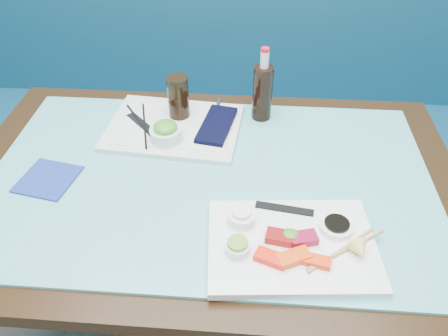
# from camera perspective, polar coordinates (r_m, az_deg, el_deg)

# --- Properties ---
(booth_bench) EXTENTS (3.00, 0.56, 1.17)m
(booth_bench) POSITION_cam_1_polar(r_m,az_deg,el_deg) (2.10, 0.63, 6.25)
(booth_bench) COLOR navy
(booth_bench) RESTS_ON ground
(dining_table) EXTENTS (1.40, 0.90, 0.75)m
(dining_table) POSITION_cam_1_polar(r_m,az_deg,el_deg) (1.27, -1.82, -4.27)
(dining_table) COLOR black
(dining_table) RESTS_ON ground
(glass_top) EXTENTS (1.22, 0.76, 0.01)m
(glass_top) POSITION_cam_1_polar(r_m,az_deg,el_deg) (1.21, -1.91, -1.34)
(glass_top) COLOR #59AFB3
(glass_top) RESTS_ON dining_table
(sashimi_plate) EXTENTS (0.41, 0.31, 0.02)m
(sashimi_plate) POSITION_cam_1_polar(r_m,az_deg,el_deg) (1.04, 8.84, -9.93)
(sashimi_plate) COLOR white
(sashimi_plate) RESTS_ON glass_top
(salmon_left) EXTENTS (0.08, 0.06, 0.02)m
(salmon_left) POSITION_cam_1_polar(r_m,az_deg,el_deg) (0.99, 6.14, -11.61)
(salmon_left) COLOR #FF1D0A
(salmon_left) RESTS_ON sashimi_plate
(salmon_mid) EXTENTS (0.08, 0.06, 0.02)m
(salmon_mid) POSITION_cam_1_polar(r_m,az_deg,el_deg) (0.99, 9.08, -11.46)
(salmon_mid) COLOR #FA460A
(salmon_mid) RESTS_ON sashimi_plate
(salmon_right) EXTENTS (0.07, 0.04, 0.02)m
(salmon_right) POSITION_cam_1_polar(r_m,az_deg,el_deg) (1.00, 12.00, -11.81)
(salmon_right) COLOR #FF330A
(salmon_right) RESTS_ON sashimi_plate
(tuna_left) EXTENTS (0.07, 0.05, 0.02)m
(tuna_left) POSITION_cam_1_polar(r_m,az_deg,el_deg) (1.02, 7.25, -8.95)
(tuna_left) COLOR maroon
(tuna_left) RESTS_ON sashimi_plate
(tuna_right) EXTENTS (0.07, 0.05, 0.02)m
(tuna_right) POSITION_cam_1_polar(r_m,az_deg,el_deg) (1.03, 10.34, -9.06)
(tuna_right) COLOR maroon
(tuna_right) RESTS_ON sashimi_plate
(seaweed_garnish) EXTENTS (0.05, 0.04, 0.02)m
(seaweed_garnish) POSITION_cam_1_polar(r_m,az_deg,el_deg) (1.03, 8.66, -8.71)
(seaweed_garnish) COLOR #3C851E
(seaweed_garnish) RESTS_ON sashimi_plate
(ramekin_wasabi) EXTENTS (0.06, 0.06, 0.02)m
(ramekin_wasabi) POSITION_cam_1_polar(r_m,az_deg,el_deg) (0.99, 1.76, -10.38)
(ramekin_wasabi) COLOR white
(ramekin_wasabi) RESTS_ON sashimi_plate
(wasabi_fill) EXTENTS (0.06, 0.06, 0.01)m
(wasabi_fill) POSITION_cam_1_polar(r_m,az_deg,el_deg) (0.98, 1.78, -9.76)
(wasabi_fill) COLOR olive
(wasabi_fill) RESTS_ON ramekin_wasabi
(ramekin_ginger) EXTENTS (0.09, 0.09, 0.03)m
(ramekin_ginger) POSITION_cam_1_polar(r_m,az_deg,el_deg) (1.05, 2.29, -6.52)
(ramekin_ginger) COLOR white
(ramekin_ginger) RESTS_ON sashimi_plate
(ginger_fill) EXTENTS (0.06, 0.06, 0.01)m
(ginger_fill) POSITION_cam_1_polar(r_m,az_deg,el_deg) (1.04, 2.32, -5.82)
(ginger_fill) COLOR white
(ginger_fill) RESTS_ON ramekin_ginger
(soy_dish) EXTENTS (0.11, 0.11, 0.02)m
(soy_dish) POSITION_cam_1_polar(r_m,az_deg,el_deg) (1.07, 14.45, -7.40)
(soy_dish) COLOR white
(soy_dish) RESTS_ON sashimi_plate
(soy_fill) EXTENTS (0.07, 0.07, 0.01)m
(soy_fill) POSITION_cam_1_polar(r_m,az_deg,el_deg) (1.07, 14.55, -7.01)
(soy_fill) COLOR black
(soy_fill) RESTS_ON soy_dish
(lemon_wedge) EXTENTS (0.05, 0.04, 0.05)m
(lemon_wedge) POSITION_cam_1_polar(r_m,az_deg,el_deg) (1.02, 17.35, -10.22)
(lemon_wedge) COLOR #EAE36F
(lemon_wedge) RESTS_ON sashimi_plate
(chopstick_sleeve) EXTENTS (0.15, 0.04, 0.00)m
(chopstick_sleeve) POSITION_cam_1_polar(r_m,az_deg,el_deg) (1.10, 7.89, -5.28)
(chopstick_sleeve) COLOR black
(chopstick_sleeve) RESTS_ON sashimi_plate
(wooden_chopstick_a) EXTENTS (0.17, 0.14, 0.01)m
(wooden_chopstick_a) POSITION_cam_1_polar(r_m,az_deg,el_deg) (1.04, 15.11, -10.23)
(wooden_chopstick_a) COLOR tan
(wooden_chopstick_a) RESTS_ON sashimi_plate
(wooden_chopstick_b) EXTENTS (0.19, 0.13, 0.01)m
(wooden_chopstick_b) POSITION_cam_1_polar(r_m,az_deg,el_deg) (1.04, 15.66, -10.23)
(wooden_chopstick_b) COLOR #A47E4D
(wooden_chopstick_b) RESTS_ON sashimi_plate
(serving_tray) EXTENTS (0.43, 0.34, 0.02)m
(serving_tray) POSITION_cam_1_polar(r_m,az_deg,el_deg) (1.39, -6.53, 5.32)
(serving_tray) COLOR silver
(serving_tray) RESTS_ON glass_top
(paper_placemat) EXTENTS (0.35, 0.25, 0.00)m
(paper_placemat) POSITION_cam_1_polar(r_m,az_deg,el_deg) (1.38, -6.56, 5.61)
(paper_placemat) COLOR silver
(paper_placemat) RESTS_ON serving_tray
(seaweed_bowl) EXTENTS (0.10, 0.10, 0.04)m
(seaweed_bowl) POSITION_cam_1_polar(r_m,az_deg,el_deg) (1.31, -7.58, 4.40)
(seaweed_bowl) COLOR silver
(seaweed_bowl) RESTS_ON serving_tray
(seaweed_salad) EXTENTS (0.08, 0.08, 0.04)m
(seaweed_salad) POSITION_cam_1_polar(r_m,az_deg,el_deg) (1.30, -7.67, 5.29)
(seaweed_salad) COLOR #459221
(seaweed_salad) RESTS_ON seaweed_bowl
(cola_glass) EXTENTS (0.09, 0.09, 0.14)m
(cola_glass) POSITION_cam_1_polar(r_m,az_deg,el_deg) (1.39, -5.99, 9.19)
(cola_glass) COLOR black
(cola_glass) RESTS_ON serving_tray
(navy_pouch) EXTENTS (0.12, 0.21, 0.02)m
(navy_pouch) POSITION_cam_1_polar(r_m,az_deg,el_deg) (1.36, -0.96, 5.63)
(navy_pouch) COLOR black
(navy_pouch) RESTS_ON serving_tray
(fork) EXTENTS (0.02, 0.10, 0.01)m
(fork) POSITION_cam_1_polar(r_m,az_deg,el_deg) (1.45, -0.82, 7.97)
(fork) COLOR silver
(fork) RESTS_ON serving_tray
(black_chopstick_a) EXTENTS (0.15, 0.22, 0.01)m
(black_chopstick_a) POSITION_cam_1_polar(r_m,az_deg,el_deg) (1.39, -10.66, 5.57)
(black_chopstick_a) COLOR black
(black_chopstick_a) RESTS_ON serving_tray
(black_chopstick_b) EXTENTS (0.07, 0.24, 0.01)m
(black_chopstick_b) POSITION_cam_1_polar(r_m,az_deg,el_deg) (1.39, -10.34, 5.56)
(black_chopstick_b) COLOR black
(black_chopstick_b) RESTS_ON serving_tray
(tray_sleeve) EXTENTS (0.13, 0.14, 0.00)m
(tray_sleeve) POSITION_cam_1_polar(r_m,az_deg,el_deg) (1.39, -10.49, 5.53)
(tray_sleeve) COLOR black
(tray_sleeve) RESTS_ON serving_tray
(cola_bottle_body) EXTENTS (0.06, 0.06, 0.18)m
(cola_bottle_body) POSITION_cam_1_polar(r_m,az_deg,el_deg) (1.40, 5.04, 9.71)
(cola_bottle_body) COLOR black
(cola_bottle_body) RESTS_ON glass_top
(cola_bottle_neck) EXTENTS (0.03, 0.03, 0.05)m
(cola_bottle_neck) POSITION_cam_1_polar(r_m,az_deg,el_deg) (1.34, 5.33, 13.92)
(cola_bottle_neck) COLOR silver
(cola_bottle_neck) RESTS_ON cola_bottle_body
(cola_bottle_cap) EXTENTS (0.03, 0.03, 0.01)m
(cola_bottle_cap) POSITION_cam_1_polar(r_m,az_deg,el_deg) (1.33, 5.42, 15.13)
(cola_bottle_cap) COLOR red
(cola_bottle_cap) RESTS_ON cola_bottle_neck
(blue_napkin) EXTENTS (0.17, 0.17, 0.01)m
(blue_napkin) POSITION_cam_1_polar(r_m,az_deg,el_deg) (1.29, -22.00, -1.35)
(blue_napkin) COLOR navy
(blue_napkin) RESTS_ON glass_top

